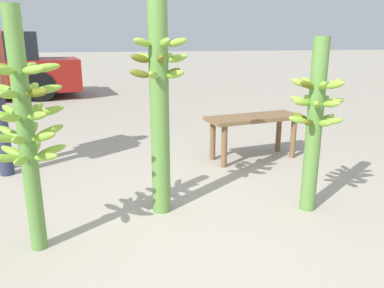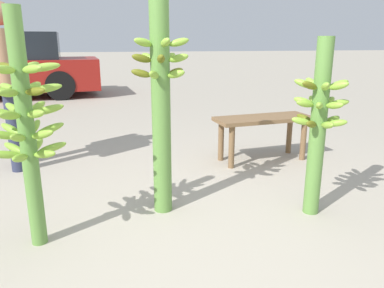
{
  "view_description": "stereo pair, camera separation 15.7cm",
  "coord_description": "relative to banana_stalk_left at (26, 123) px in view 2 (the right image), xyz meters",
  "views": [
    {
      "loc": [
        -0.59,
        -2.16,
        1.26
      ],
      "look_at": [
        0.09,
        0.22,
        0.56
      ],
      "focal_mm": 35.0,
      "sensor_mm": 36.0,
      "label": 1
    },
    {
      "loc": [
        -0.44,
        -2.2,
        1.26
      ],
      "look_at": [
        0.09,
        0.22,
        0.56
      ],
      "focal_mm": 35.0,
      "sensor_mm": 36.0,
      "label": 2
    }
  ],
  "objects": [
    {
      "name": "banana_stalk_right",
      "position": [
        1.92,
        0.03,
        -0.09
      ],
      "size": [
        0.39,
        0.39,
        1.28
      ],
      "color": "#5B8C3D",
      "rests_on": "ground_plane"
    },
    {
      "name": "market_bench",
      "position": [
        2.06,
        1.31,
        -0.4
      ],
      "size": [
        1.07,
        0.49,
        0.47
      ],
      "rotation": [
        0.0,
        0.0,
        0.11
      ],
      "color": "brown",
      "rests_on": "ground_plane"
    },
    {
      "name": "banana_stalk_center",
      "position": [
        0.84,
        0.31,
        0.11
      ],
      "size": [
        0.41,
        0.41,
        1.7
      ],
      "color": "#5B8C3D",
      "rests_on": "ground_plane"
    },
    {
      "name": "ground_plane",
      "position": [
        0.94,
        -0.1,
        -0.78
      ],
      "size": [
        80.0,
        80.0,
        0.0
      ],
      "primitive_type": "plane",
      "color": "#A89E8C"
    },
    {
      "name": "banana_stalk_left",
      "position": [
        0.0,
        0.0,
        0.0
      ],
      "size": [
        0.45,
        0.45,
        1.44
      ],
      "color": "#5B8C3D",
      "rests_on": "ground_plane"
    },
    {
      "name": "vendor_person",
      "position": [
        -0.46,
        1.6,
        0.16
      ],
      "size": [
        0.29,
        0.69,
        1.6
      ],
      "rotation": [
        0.0,
        0.0,
        1.77
      ],
      "color": "#2D334C",
      "rests_on": "ground_plane"
    }
  ]
}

